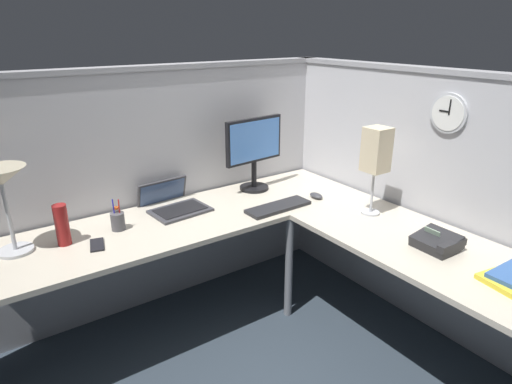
% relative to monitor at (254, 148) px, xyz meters
% --- Properties ---
extents(ground_plane, '(6.80, 6.80, 0.00)m').
position_rel_monitor_xyz_m(ground_plane, '(-0.22, -0.64, -1.02)').
color(ground_plane, '#2D3842').
extents(cubicle_wall_back, '(2.57, 0.12, 1.58)m').
position_rel_monitor_xyz_m(cubicle_wall_back, '(-0.59, 0.23, -0.23)').
color(cubicle_wall_back, '#B2B2B7').
rests_on(cubicle_wall_back, ground).
extents(cubicle_wall_right, '(0.12, 2.37, 1.58)m').
position_rel_monitor_xyz_m(cubicle_wall_right, '(0.65, -0.90, -0.23)').
color(cubicle_wall_right, '#B2B2B7').
rests_on(cubicle_wall_right, ground).
extents(desk, '(2.35, 2.15, 0.73)m').
position_rel_monitor_xyz_m(desk, '(-0.37, -0.69, -0.39)').
color(desk, beige).
rests_on(desk, ground).
extents(monitor, '(0.46, 0.20, 0.50)m').
position_rel_monitor_xyz_m(monitor, '(0.00, 0.00, 0.00)').
color(monitor, black).
rests_on(monitor, desk).
extents(laptop, '(0.37, 0.41, 0.22)m').
position_rel_monitor_xyz_m(laptop, '(-0.61, 0.02, -0.27)').
color(laptop, '#38383D').
rests_on(laptop, desk).
extents(keyboard, '(0.43, 0.15, 0.02)m').
position_rel_monitor_xyz_m(keyboard, '(-0.08, -0.38, -0.28)').
color(keyboard, '#232326').
rests_on(keyboard, desk).
extents(computer_mouse, '(0.06, 0.10, 0.03)m').
position_rel_monitor_xyz_m(computer_mouse, '(0.24, -0.38, -0.28)').
color(computer_mouse, '#38383D').
rests_on(computer_mouse, desk).
extents(desk_lamp_dome, '(0.24, 0.24, 0.44)m').
position_rel_monitor_xyz_m(desk_lamp_dome, '(-1.51, -0.07, 0.07)').
color(desk_lamp_dome, '#B7BABF').
rests_on(desk_lamp_dome, desk).
extents(pen_cup, '(0.08, 0.08, 0.18)m').
position_rel_monitor_xyz_m(pen_cup, '(-1.00, -0.11, -0.24)').
color(pen_cup, '#4C4C51').
rests_on(pen_cup, desk).
extents(cell_phone, '(0.10, 0.16, 0.01)m').
position_rel_monitor_xyz_m(cell_phone, '(-1.15, -0.24, -0.29)').
color(cell_phone, black).
rests_on(cell_phone, desk).
extents(thermos_flask, '(0.07, 0.07, 0.22)m').
position_rel_monitor_xyz_m(thermos_flask, '(-1.28, -0.12, -0.18)').
color(thermos_flask, maroon).
rests_on(thermos_flask, desk).
extents(office_phone, '(0.20, 0.21, 0.11)m').
position_rel_monitor_xyz_m(office_phone, '(0.26, -1.26, -0.26)').
color(office_phone, '#232326').
rests_on(office_phone, desk).
extents(desk_lamp_paper, '(0.13, 0.13, 0.53)m').
position_rel_monitor_xyz_m(desk_lamp_paper, '(0.33, -0.76, 0.09)').
color(desk_lamp_paper, '#B7BABF').
rests_on(desk_lamp_paper, desk).
extents(wall_clock, '(0.04, 0.22, 0.22)m').
position_rel_monitor_xyz_m(wall_clock, '(0.59, -1.01, 0.33)').
color(wall_clock, '#B7BABF').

